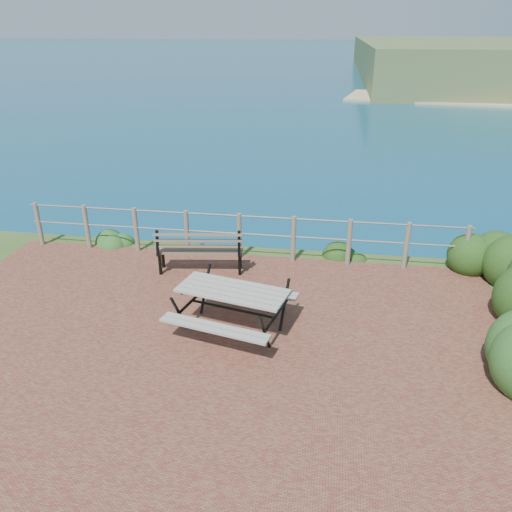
{
  "coord_description": "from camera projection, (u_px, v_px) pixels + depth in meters",
  "views": [
    {
      "loc": [
        1.86,
        -6.28,
        4.55
      ],
      "look_at": [
        0.58,
        1.89,
        0.75
      ],
      "focal_mm": 35.0,
      "sensor_mm": 36.0,
      "label": 1
    }
  ],
  "objects": [
    {
      "name": "park_bench",
      "position": [
        200.0,
        243.0,
        9.94
      ],
      "size": [
        1.76,
        0.67,
        0.97
      ],
      "rotation": [
        0.0,
        0.0,
        0.14
      ],
      "color": "brown",
      "rests_on": "ground"
    },
    {
      "name": "shrub_right_edge",
      "position": [
        483.0,
        273.0,
        10.15
      ],
      "size": [
        1.21,
        1.21,
        1.72
      ],
      "primitive_type": "ellipsoid",
      "color": "#123A12",
      "rests_on": "ground"
    },
    {
      "name": "picnic_table",
      "position": [
        233.0,
        305.0,
        8.04
      ],
      "size": [
        1.87,
        1.49,
        0.74
      ],
      "rotation": [
        0.0,
        0.0,
        -0.23
      ],
      "color": "gray",
      "rests_on": "ground"
    },
    {
      "name": "shrub_lip_east",
      "position": [
        346.0,
        254.0,
        10.97
      ],
      "size": [
        0.75,
        0.75,
        0.49
      ],
      "primitive_type": "ellipsoid",
      "color": "#123A12",
      "rests_on": "ground"
    },
    {
      "name": "shrub_lip_west",
      "position": [
        116.0,
        244.0,
        11.49
      ],
      "size": [
        0.69,
        0.69,
        0.39
      ],
      "primitive_type": "ellipsoid",
      "color": "#1F531F",
      "rests_on": "ground"
    },
    {
      "name": "ground",
      "position": [
        201.0,
        347.0,
        7.8
      ],
      "size": [
        10.0,
        7.0,
        0.12
      ],
      "primitive_type": "cube",
      "color": "brown",
      "rests_on": "ground"
    },
    {
      "name": "safety_railing",
      "position": [
        239.0,
        233.0,
        10.57
      ],
      "size": [
        9.4,
        0.1,
        1.0
      ],
      "color": "#6B5B4C",
      "rests_on": "ground"
    },
    {
      "name": "ocean",
      "position": [
        335.0,
        40.0,
        187.36
      ],
      "size": [
        1200.0,
        1200.0,
        0.0
      ],
      "primitive_type": "plane",
      "color": "#136977",
      "rests_on": "ground"
    }
  ]
}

